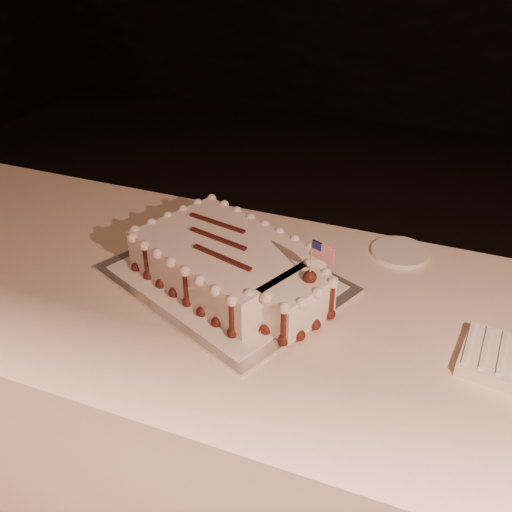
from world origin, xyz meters
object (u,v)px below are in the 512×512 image
(cake_board, at_px, (225,279))
(sheet_cake, at_px, (232,265))
(banquet_table, at_px, (258,415))
(side_plate, at_px, (400,252))

(cake_board, bearing_deg, sheet_cake, 0.14)
(banquet_table, bearing_deg, sheet_cake, 154.34)
(banquet_table, height_order, sheet_cake, sheet_cake)
(sheet_cake, bearing_deg, banquet_table, -25.66)
(side_plate, bearing_deg, sheet_cake, -140.94)
(banquet_table, xyz_separation_m, side_plate, (0.26, 0.32, 0.38))
(sheet_cake, height_order, side_plate, sheet_cake)
(banquet_table, xyz_separation_m, sheet_cake, (-0.08, 0.04, 0.43))
(cake_board, xyz_separation_m, side_plate, (0.37, 0.27, 0.00))
(side_plate, bearing_deg, banquet_table, -129.74)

